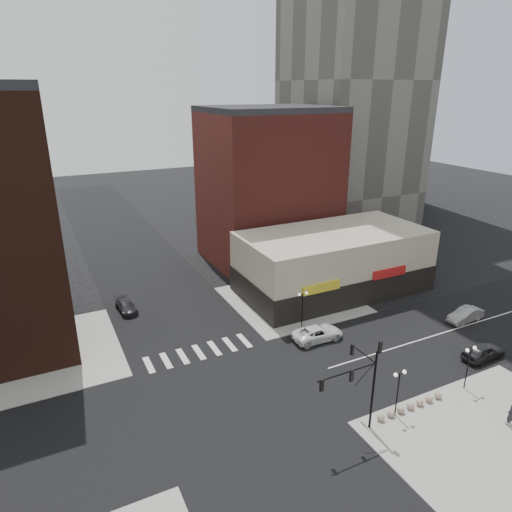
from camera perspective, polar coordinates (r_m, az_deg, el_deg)
ground at (r=41.30m, az=-3.02°, el=-17.34°), size 240.00×240.00×0.00m
road_ew at (r=41.29m, az=-3.02°, el=-17.33°), size 200.00×14.00×0.02m
road_ns at (r=41.29m, az=-3.02°, el=-17.33°), size 14.00×200.00×0.02m
sidewalk_nw at (r=51.30m, az=-25.31°, el=-11.22°), size 15.00×15.00×0.12m
sidewalk_ne at (r=58.01m, az=4.44°, el=-5.46°), size 15.00×15.00×0.12m
sidewalk_se at (r=41.41m, az=28.35°, el=-19.96°), size 18.00×14.00×0.12m
building_ne_midrise at (r=69.04m, az=1.54°, el=8.40°), size 18.00×15.00×22.00m
tower_far at (r=113.83m, az=15.40°, el=27.61°), size 18.00×18.00×82.00m
building_ne_row at (r=60.45m, az=9.59°, el=-1.26°), size 24.20×12.20×8.00m
traffic_signal at (r=36.12m, az=13.03°, el=-14.38°), size 5.59×3.09×7.77m
street_lamp_se_a at (r=39.13m, az=17.44°, el=-14.82°), size 1.22×0.32×4.16m
street_lamp_se_b at (r=44.43m, az=25.14°, el=-11.40°), size 1.22×0.32×4.16m
street_lamp_ne at (r=50.45m, az=5.85°, el=-5.56°), size 1.22×0.32×4.16m
bollard_row at (r=41.78m, az=18.74°, el=-17.33°), size 6.91×0.61×0.61m
white_suv at (r=49.44m, az=7.69°, el=-9.53°), size 5.60×2.71×1.53m
dark_sedan_east at (r=51.06m, az=26.56°, el=-10.62°), size 4.79×2.02×1.62m
silver_sedan at (r=57.84m, az=24.70°, el=-6.70°), size 4.78×1.95×1.54m
dark_sedan_north at (r=56.99m, az=-15.92°, el=-6.07°), size 2.20×4.63×1.30m
pedestrian at (r=42.93m, az=29.20°, el=-16.91°), size 0.69×0.46×1.86m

